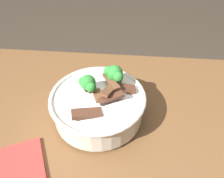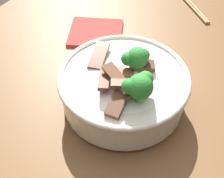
# 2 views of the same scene
# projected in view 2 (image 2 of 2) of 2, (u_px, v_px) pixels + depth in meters

# --- Properties ---
(dining_table) EXTENTS (1.26, 0.78, 0.76)m
(dining_table) POSITION_uv_depth(u_px,v_px,m) (91.00, 132.00, 0.78)
(dining_table) COLOR brown
(dining_table) RESTS_ON ground
(rice_bowl) EXTENTS (0.25, 0.25, 0.13)m
(rice_bowl) POSITION_uv_depth(u_px,v_px,m) (124.00, 85.00, 0.61)
(rice_bowl) COLOR silver
(rice_bowl) RESTS_ON dining_table
(chopsticks_pair) EXTENTS (0.15, 0.18, 0.01)m
(chopsticks_pair) POSITION_uv_depth(u_px,v_px,m) (188.00, 2.00, 0.90)
(chopsticks_pair) COLOR #9E7A4C
(chopsticks_pair) RESTS_ON dining_table
(folded_napkin) EXTENTS (0.16, 0.17, 0.01)m
(folded_napkin) POSITION_uv_depth(u_px,v_px,m) (96.00, 33.00, 0.80)
(folded_napkin) COLOR red
(folded_napkin) RESTS_ON dining_table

